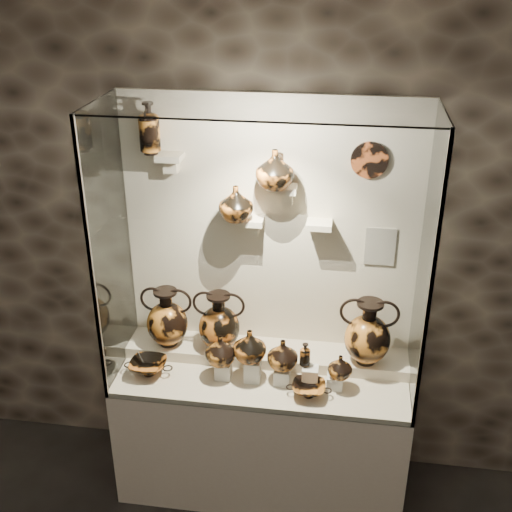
{
  "coord_description": "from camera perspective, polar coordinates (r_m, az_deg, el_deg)",
  "views": [
    {
      "loc": [
        0.41,
        -0.85,
        3.09
      ],
      "look_at": [
        -0.05,
        2.23,
        1.57
      ],
      "focal_mm": 45.0,
      "sensor_mm": 36.0,
      "label": 1
    }
  ],
  "objects": [
    {
      "name": "lekythos_tall",
      "position": [
        3.54,
        -9.48,
        11.38
      ],
      "size": [
        0.15,
        0.15,
        0.31
      ],
      "primitive_type": null,
      "rotation": [
        0.0,
        0.0,
        -0.2
      ],
      "color": "orange",
      "rests_on": "bracket_ul"
    },
    {
      "name": "bracket_cb",
      "position": [
        3.5,
        2.83,
        5.98
      ],
      "size": [
        0.1,
        0.12,
        0.04
      ],
      "primitive_type": "cube",
      "color": "beige",
      "rests_on": "back_panel"
    },
    {
      "name": "pedestal_c",
      "position": [
        3.73,
        2.33,
        -10.58
      ],
      "size": [
        0.09,
        0.09,
        0.09
      ],
      "primitive_type": "cube",
      "color": "silver",
      "rests_on": "front_tier"
    },
    {
      "name": "lekythos_small",
      "position": [
        3.64,
        4.39,
        -8.61
      ],
      "size": [
        0.09,
        0.09,
        0.17
      ],
      "primitive_type": null,
      "rotation": [
        0.0,
        0.0,
        -0.23
      ],
      "color": "#BF6621",
      "rests_on": "pedestal_d"
    },
    {
      "name": "jug_a",
      "position": [
        3.68,
        -3.18,
        -8.34
      ],
      "size": [
        0.23,
        0.23,
        0.18
      ],
      "primitive_type": "imported",
      "rotation": [
        0.0,
        0.0,
        0.37
      ],
      "color": "orange",
      "rests_on": "pedestal_a"
    },
    {
      "name": "pedestal_a",
      "position": [
        3.76,
        -2.9,
        -10.07
      ],
      "size": [
        0.09,
        0.09,
        0.1
      ],
      "primitive_type": "cube",
      "color": "silver",
      "rests_on": "front_tier"
    },
    {
      "name": "ovoid_vase_a",
      "position": [
        3.52,
        -1.79,
        4.7
      ],
      "size": [
        0.23,
        0.23,
        0.2
      ],
      "primitive_type": "imported",
      "rotation": [
        0.0,
        0.0,
        0.22
      ],
      "color": "#BF6621",
      "rests_on": "bracket_ca"
    },
    {
      "name": "plinth",
      "position": [
        4.07,
        0.54,
        -15.41
      ],
      "size": [
        1.7,
        0.6,
        0.8
      ],
      "primitive_type": "cube",
      "color": "beige",
      "rests_on": "floor"
    },
    {
      "name": "bracket_ca",
      "position": [
        3.59,
        -0.42,
        3.15
      ],
      "size": [
        0.14,
        0.12,
        0.04
      ],
      "primitive_type": "cube",
      "color": "beige",
      "rests_on": "back_panel"
    },
    {
      "name": "wall_back",
      "position": [
        3.69,
        1.31,
        2.1
      ],
      "size": [
        5.0,
        0.02,
        3.2
      ],
      "primitive_type": "cube",
      "color": "black",
      "rests_on": "ground"
    },
    {
      "name": "ovoid_vase_b",
      "position": [
        3.41,
        1.68,
        7.71
      ],
      "size": [
        0.21,
        0.21,
        0.21
      ],
      "primitive_type": "imported",
      "rotation": [
        0.0,
        0.0,
        -0.01
      ],
      "color": "#BF6621",
      "rests_on": "bracket_cb"
    },
    {
      "name": "glass_front",
      "position": [
        3.14,
        -0.11,
        -2.38
      ],
      "size": [
        1.7,
        0.01,
        1.6
      ],
      "primitive_type": "cube",
      "color": "white",
      "rests_on": "plinth"
    },
    {
      "name": "amphora_left",
      "position": [
        3.89,
        -7.91,
        -5.4
      ],
      "size": [
        0.31,
        0.31,
        0.37
      ],
      "primitive_type": null,
      "rotation": [
        0.0,
        0.0,
        -0.02
      ],
      "color": "orange",
      "rests_on": "rear_tier"
    },
    {
      "name": "pedestal_e",
      "position": [
        3.72,
        7.01,
        -10.98
      ],
      "size": [
        0.09,
        0.09,
        0.08
      ],
      "primitive_type": "cube",
      "color": "silver",
      "rests_on": "front_tier"
    },
    {
      "name": "jug_b",
      "position": [
        3.64,
        -0.56,
        -7.97
      ],
      "size": [
        0.23,
        0.23,
        0.2
      ],
      "primitive_type": "imported",
      "rotation": [
        0.0,
        0.0,
        0.24
      ],
      "color": "#BF6621",
      "rests_on": "pedestal_b"
    },
    {
      "name": "frame_post_left",
      "position": [
        3.36,
        -14.4,
        -1.26
      ],
      "size": [
        0.02,
        0.02,
        1.6
      ],
      "primitive_type": "cube",
      "color": "gray",
      "rests_on": "plinth"
    },
    {
      "name": "bracket_cc",
      "position": [
        3.56,
        5.64,
        2.79
      ],
      "size": [
        0.14,
        0.12,
        0.04
      ],
      "primitive_type": "cube",
      "color": "beige",
      "rests_on": "back_panel"
    },
    {
      "name": "glass_right",
      "position": [
        3.41,
        14.87,
        -0.96
      ],
      "size": [
        0.01,
        0.6,
        1.6
      ],
      "primitive_type": "cube",
      "color": "white",
      "rests_on": "plinth"
    },
    {
      "name": "kylix_left",
      "position": [
        3.83,
        -9.54,
        -9.63
      ],
      "size": [
        0.34,
        0.32,
        0.11
      ],
      "primitive_type": null,
      "rotation": [
        0.0,
        0.0,
        0.4
      ],
      "color": "#BF6621",
      "rests_on": "front_tier"
    },
    {
      "name": "back_panel",
      "position": [
        3.69,
        1.3,
        2.07
      ],
      "size": [
        1.7,
        0.03,
        1.6
      ],
      "primitive_type": "cube",
      "color": "beige",
      "rests_on": "plinth"
    },
    {
      "name": "pedestal_d",
      "position": [
        3.71,
        4.83,
        -10.58
      ],
      "size": [
        0.09,
        0.09,
        0.12
      ],
      "primitive_type": "cube",
      "color": "silver",
      "rests_on": "front_tier"
    },
    {
      "name": "bracket_ul",
      "position": [
        3.57,
        -7.69,
        8.73
      ],
      "size": [
        0.14,
        0.12,
        0.04
      ],
      "primitive_type": "cube",
      "color": "beige",
      "rests_on": "back_panel"
    },
    {
      "name": "jug_e",
      "position": [
        3.64,
        7.49,
        -9.72
      ],
      "size": [
        0.15,
        0.15,
        0.14
      ],
      "primitive_type": "imported",
      "rotation": [
        0.0,
        0.0,
        0.1
      ],
      "color": "orange",
      "rests_on": "pedestal_e"
    },
    {
      "name": "glass_left",
      "position": [
        3.61,
        -12.82,
        0.82
      ],
      "size": [
        0.01,
        0.6,
        1.6
      ],
      "primitive_type": "cube",
      "color": "white",
      "rests_on": "plinth"
    },
    {
      "name": "front_tier",
      "position": [
        3.81,
        0.57,
        -10.72
      ],
      "size": [
        1.68,
        0.58,
        0.03
      ],
      "primitive_type": "cube",
      "color": "beige",
      "rests_on": "plinth"
    },
    {
      "name": "kylix_right",
      "position": [
        3.64,
        4.72,
        -11.66
      ],
      "size": [
        0.24,
        0.21,
        0.1
      ],
      "primitive_type": null,
      "rotation": [
        0.0,
        0.0,
        -0.02
      ],
      "color": "orange",
      "rests_on": "front_tier"
    },
    {
      "name": "jug_c",
      "position": [
        3.66,
        2.39,
        -8.72
      ],
      "size": [
        0.21,
        0.21,
        0.18
      ],
      "primitive_type": "imported",
      "rotation": [
        0.0,
        0.0,
        0.22
      ],
      "color": "orange",
      "rests_on": "pedestal_c"
    },
    {
      "name": "amphora_right",
      "position": [
        3.74,
        9.92,
        -6.66
      ],
      "size": [
        0.4,
        0.4,
        0.4
      ],
      "primitive_type": null,
      "rotation": [
        0.0,
        0.0,
        -0.31
      ],
      "color": "orange",
      "rests_on": "rear_tier"
    },
    {
      "name": "info_placard",
      "position": [
        3.67,
        10.97,
        0.83
      ],
      "size": [
        0.17,
        0.01,
        0.23
      ],
      "primitive_type": "cube",
      "color": "beige",
      "rests_on": "back_panel"
    },
    {
      "name": "amphora_mid",
      "position": [
        3.82,
        -3.29,
        -5.82
      ],
      "size": [
        0.37,
        0.37,
        0.37
      ],
      "primitive_type": null,
      "rotation": [
        0.0,
        0.0,
        -0.28
      ],
      "color": "#BF6621",
      "rests_on": "rear_tier"
    },
    {
      "name": "glass_top",
      "position": [
        3.14,
        0.7,
        13.14
      ],
      "size": [
        1.7,
        0.6,
        0.01
      ],
      "primitive_type": "cube",
      "color": "white",
      "rests_on": "back_panel"
    },
    {
      "name": "wall_plate",
      "position": [
        3.48,
        10.06,
        8.4
      ],
      "size": [
        0.2,
        0.02,
        0.2
      ],
      "primitive_type": "cylinder",
      "rotation": [
        1.57,
        0.0,
        0.0
      ],
      "color": "#BE5525",
      "rests_on": "back_panel"
    },
    {
      "name": "frame_post_right",
      "position": [
        3.15,
        15.22,
        -3.31
      ],
      "size": [
        0.02,
        0.02,
        1.6
      ],
      "primitive_type": "cube",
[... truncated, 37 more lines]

